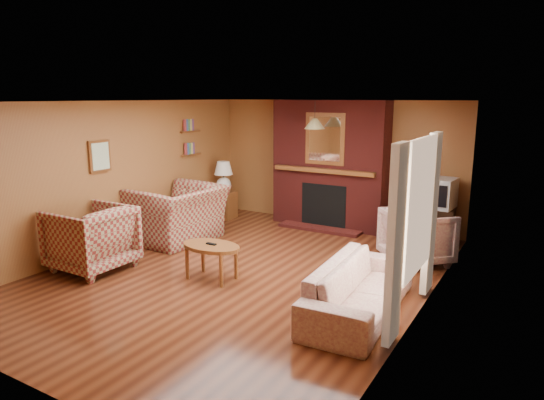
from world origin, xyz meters
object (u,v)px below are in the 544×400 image
Objects in this scene: plaid_armchair at (91,238)px; tv_stand at (435,226)px; table_lamp at (224,175)px; side_table at (224,205)px; crt_tv at (437,193)px; coffee_table at (211,249)px; plaid_loveseat at (178,214)px; fireplace at (329,165)px; floral_sofa at (360,288)px; floral_armchair at (417,236)px.

tv_stand is at bearing 133.66° from plaid_armchair.
tv_stand is (4.15, 0.35, -0.58)m from table_lamp.
crt_tv reaches higher than side_table.
plaid_loveseat is at bearing 144.14° from coffee_table.
crt_tv reaches higher than coffee_table.
floral_sofa is at bearing -60.65° from fireplace.
floral_armchair is at bearing -32.59° from fireplace.
floral_sofa is 3.50× the size of crt_tv.
fireplace is 2.35m from side_table.
side_table is 0.88× the size of table_lamp.
crt_tv is (0.15, 3.19, 0.59)m from floral_sofa.
table_lamp is at bearing -175.26° from crt_tv.
plaid_armchair is 3.90m from floral_sofa.
side_table is (-1.88, 2.87, -0.15)m from coffee_table.
coffee_table is 1.56× the size of side_table.
tv_stand reaches higher than side_table.
table_lamp is (-1.88, 2.87, 0.47)m from coffee_table.
table_lamp reaches higher than crt_tv.
fireplace is at bearing 86.24° from coffee_table.
table_lamp reaches higher than plaid_loveseat.
floral_armchair is at bearing -10.41° from side_table.
table_lamp is (-0.25, 1.70, 0.43)m from plaid_loveseat.
floral_sofa is 2.28× the size of floral_armchair.
crt_tv is at bearing 133.61° from plaid_armchair.
fireplace is 2.23m from tv_stand.
fireplace is 1.65× the size of plaid_loveseat.
floral_sofa is 3.27× the size of table_lamp.
fireplace is 2.19m from table_lamp.
crt_tv is (4.15, 0.34, -0.01)m from table_lamp.
floral_sofa is 3.71× the size of side_table.
plaid_armchair is at bearing -87.50° from table_lamp.
floral_armchair is (2.02, -1.29, -0.77)m from fireplace.
floral_sofa is at bearing -35.41° from side_table.
crt_tv is at bearing 4.74° from side_table.
plaid_armchair is 1.82m from coffee_table.
floral_sofa is 4.94m from table_lamp.
crt_tv is at bearing 54.73° from coffee_table.
coffee_table is 1.47× the size of crt_tv.
floral_armchair is at bearing -10.41° from table_lamp.
floral_sofa reaches higher than side_table.
side_table is at bearing 51.57° from floral_sofa.
floral_sofa is at bearing -92.69° from crt_tv.
crt_tv is at bearing -44.97° from floral_armchair.
table_lamp reaches higher than floral_sofa.
floral_armchair is at bearing -96.39° from tv_stand.
coffee_table is at bearing -56.84° from side_table.
floral_sofa is 3.20m from tv_stand.
floral_sofa is 2.37× the size of coffee_table.
floral_sofa is at bearing 133.20° from floral_armchair.
floral_armchair is at bearing 106.73° from plaid_loveseat.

